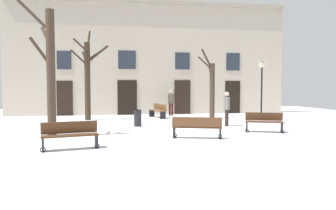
# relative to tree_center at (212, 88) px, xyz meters

# --- Properties ---
(ground_plane) EXTENTS (32.80, 32.80, 0.00)m
(ground_plane) POSITION_rel_tree_center_xyz_m (-3.48, -5.48, -1.97)
(ground_plane) COLOR white
(building_facade) EXTENTS (20.50, 0.60, 8.40)m
(building_facade) POSITION_rel_tree_center_xyz_m (-3.48, 3.53, 2.27)
(building_facade) COLOR #BCB29E
(building_facade) RESTS_ON ground
(tree_center) EXTENTS (1.27, 2.09, 4.43)m
(tree_center) POSITION_rel_tree_center_xyz_m (0.00, 0.00, 0.00)
(tree_center) COLOR #423326
(tree_center) RESTS_ON ground
(tree_left_of_center) EXTENTS (2.21, 1.04, 5.26)m
(tree_left_of_center) POSITION_rel_tree_center_xyz_m (-7.77, 0.06, 0.65)
(tree_left_of_center) COLOR #382B1E
(tree_left_of_center) RESTS_ON ground
(tree_right_of_center) EXTENTS (1.45, 1.18, 5.42)m
(tree_right_of_center) POSITION_rel_tree_center_xyz_m (-8.64, -6.48, 0.74)
(tree_right_of_center) COLOR #423326
(tree_right_of_center) RESTS_ON ground
(streetlamp) EXTENTS (0.30, 0.30, 3.69)m
(streetlamp) POSITION_rel_tree_center_xyz_m (3.13, -0.65, 0.29)
(streetlamp) COLOR black
(streetlamp) RESTS_ON ground
(litter_bin) EXTENTS (0.41, 0.41, 0.84)m
(litter_bin) POSITION_rel_tree_center_xyz_m (-5.02, -3.58, -1.54)
(litter_bin) COLOR black
(litter_bin) RESTS_ON ground
(bench_near_center_tree) EXTENTS (1.95, 1.00, 0.84)m
(bench_near_center_tree) POSITION_rel_tree_center_xyz_m (-3.03, -7.75, -1.52)
(bench_near_center_tree) COLOR #51331E
(bench_near_center_tree) RESTS_ON ground
(bench_back_to_back_right) EXTENTS (1.67, 1.04, 0.87)m
(bench_back_to_back_right) POSITION_rel_tree_center_xyz_m (0.32, -6.59, -1.52)
(bench_back_to_back_right) COLOR #51331E
(bench_back_to_back_right) RESTS_ON ground
(bench_near_lamp) EXTENTS (0.98, 1.87, 0.91)m
(bench_near_lamp) POSITION_rel_tree_center_xyz_m (-3.41, 0.72, -1.48)
(bench_near_lamp) COLOR brown
(bench_near_lamp) RESTS_ON ground
(bench_facing_shops) EXTENTS (1.80, 0.80, 0.88)m
(bench_facing_shops) POSITION_rel_tree_center_xyz_m (-7.54, -9.11, -1.50)
(bench_facing_shops) COLOR #51331E
(bench_facing_shops) RESTS_ON ground
(person_near_bench) EXTENTS (0.40, 0.44, 1.75)m
(person_near_bench) POSITION_rel_tree_center_xyz_m (-0.52, -4.20, -0.99)
(person_near_bench) COLOR #2D271E
(person_near_bench) RESTS_ON ground
(person_strolling) EXTENTS (0.44, 0.35, 1.80)m
(person_strolling) POSITION_rel_tree_center_xyz_m (-2.27, 2.21, -0.96)
(person_strolling) COLOR #350F0F
(person_strolling) RESTS_ON ground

